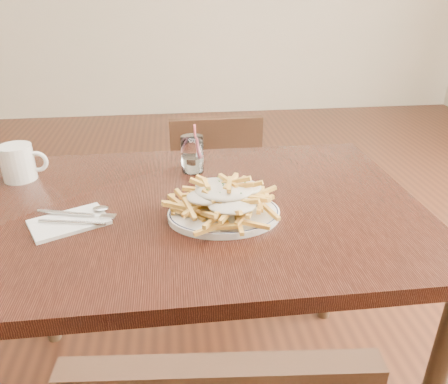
{
  "coord_description": "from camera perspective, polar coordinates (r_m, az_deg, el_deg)",
  "views": [
    {
      "loc": [
        -0.04,
        -1.02,
        1.29
      ],
      "look_at": [
        0.07,
        -0.08,
        0.82
      ],
      "focal_mm": 35.0,
      "sensor_mm": 36.0,
      "label": 1
    }
  ],
  "objects": [
    {
      "name": "water_glass",
      "position": [
        1.33,
        -4.14,
        4.66
      ],
      "size": [
        0.07,
        0.07,
        0.15
      ],
      "color": "white",
      "rests_on": "table"
    },
    {
      "name": "table",
      "position": [
        1.19,
        -4.04,
        -4.92
      ],
      "size": [
        1.2,
        0.8,
        0.75
      ],
      "color": "black",
      "rests_on": "ground"
    },
    {
      "name": "napkin",
      "position": [
        1.12,
        -19.58,
        -3.72
      ],
      "size": [
        0.21,
        0.18,
        0.01
      ],
      "primitive_type": "cube",
      "rotation": [
        0.0,
        0.0,
        0.45
      ],
      "color": "silver",
      "rests_on": "table"
    },
    {
      "name": "coffee_mug",
      "position": [
        1.4,
        -25.24,
        3.49
      ],
      "size": [
        0.13,
        0.09,
        0.1
      ],
      "color": "white",
      "rests_on": "table"
    },
    {
      "name": "cutlery",
      "position": [
        1.12,
        -19.6,
        -3.22
      ],
      "size": [
        0.21,
        0.1,
        0.01
      ],
      "color": "silver",
      "rests_on": "napkin"
    },
    {
      "name": "fries_plate",
      "position": [
        1.08,
        0.0,
        -2.87
      ],
      "size": [
        0.31,
        0.28,
        0.02
      ],
      "color": "white",
      "rests_on": "table"
    },
    {
      "name": "chair_far",
      "position": [
        1.92,
        -1.29,
        0.5
      ],
      "size": [
        0.37,
        0.37,
        0.8
      ],
      "color": "black",
      "rests_on": "ground"
    },
    {
      "name": "loaded_fries",
      "position": [
        1.06,
        0.0,
        -0.43
      ],
      "size": [
        0.3,
        0.25,
        0.08
      ],
      "color": "gold",
      "rests_on": "fries_plate"
    }
  ]
}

